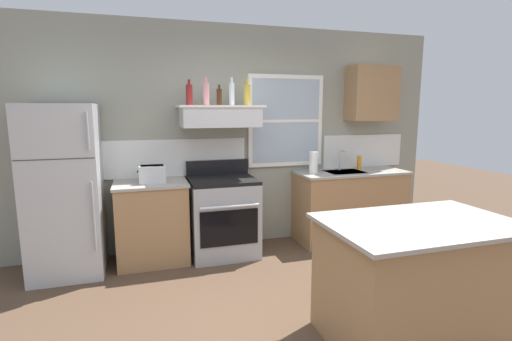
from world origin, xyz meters
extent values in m
plane|color=#4C3828|center=(0.00, 0.00, 0.00)|extent=(16.00, 16.00, 0.00)
cube|color=gray|center=(0.00, 2.23, 1.35)|extent=(5.40, 0.06, 2.70)
cube|color=silver|center=(-1.15, 2.19, 1.13)|extent=(2.50, 0.02, 0.44)
cube|color=silver|center=(1.80, 2.19, 1.13)|extent=(1.20, 0.02, 0.44)
cube|color=white|center=(0.65, 2.18, 1.55)|extent=(1.00, 0.04, 1.15)
cube|color=#9EADBC|center=(0.65, 2.17, 1.55)|extent=(0.90, 0.01, 1.05)
cube|color=white|center=(0.65, 2.16, 1.55)|extent=(0.90, 0.02, 0.04)
cube|color=#B7BABC|center=(-1.90, 1.84, 0.88)|extent=(0.70, 0.68, 1.76)
cube|color=#333333|center=(-1.90, 1.50, 1.25)|extent=(0.69, 0.00, 0.01)
cylinder|color=#A5A8AD|center=(-1.60, 1.47, 0.69)|extent=(0.02, 0.02, 0.69)
cylinder|color=#A5A8AD|center=(-1.60, 1.47, 1.50)|extent=(0.02, 0.02, 0.36)
cube|color=#9E754C|center=(-1.05, 1.90, 0.44)|extent=(0.76, 0.60, 0.88)
cube|color=#9E998E|center=(-1.05, 1.90, 0.90)|extent=(0.79, 0.63, 0.03)
cube|color=silver|center=(-1.03, 1.86, 1.01)|extent=(0.28, 0.20, 0.19)
cube|color=black|center=(-1.03, 1.86, 1.09)|extent=(0.24, 0.16, 0.01)
cube|color=black|center=(-1.17, 1.86, 1.04)|extent=(0.02, 0.03, 0.02)
cube|color=#9EA0A5|center=(-0.25, 1.86, 0.43)|extent=(0.76, 0.64, 0.87)
cube|color=black|center=(-0.25, 1.86, 0.89)|extent=(0.76, 0.64, 0.04)
cube|color=black|center=(-0.25, 2.15, 1.00)|extent=(0.76, 0.06, 0.18)
cube|color=black|center=(-0.25, 1.54, 0.42)|extent=(0.65, 0.01, 0.40)
cylinder|color=silver|center=(-0.25, 1.50, 0.67)|extent=(0.65, 0.03, 0.03)
cube|color=silver|center=(-0.25, 1.96, 1.61)|extent=(0.88, 0.48, 0.22)
cube|color=#262628|center=(-0.25, 1.74, 1.53)|extent=(0.75, 0.02, 0.04)
cube|color=white|center=(-0.25, 1.96, 1.73)|extent=(0.96, 0.52, 0.02)
cylinder|color=maroon|center=(-0.59, 1.99, 1.86)|extent=(0.07, 0.07, 0.23)
cylinder|color=maroon|center=(-0.59, 1.99, 2.00)|extent=(0.03, 0.03, 0.06)
cylinder|color=#C67F84|center=(-0.41, 1.92, 1.87)|extent=(0.07, 0.07, 0.24)
cylinder|color=#C67F84|center=(-0.41, 1.92, 2.02)|extent=(0.03, 0.03, 0.06)
cylinder|color=#381E0F|center=(-0.26, 1.93, 1.84)|extent=(0.06, 0.06, 0.18)
cylinder|color=#381E0F|center=(-0.26, 1.93, 1.95)|extent=(0.03, 0.03, 0.05)
cylinder|color=silver|center=(-0.09, 2.02, 1.87)|extent=(0.06, 0.06, 0.25)
cylinder|color=silver|center=(-0.09, 2.02, 2.03)|extent=(0.03, 0.03, 0.06)
cylinder|color=#B29333|center=(0.08, 1.96, 1.86)|extent=(0.08, 0.08, 0.24)
cylinder|color=#B29333|center=(0.08, 1.96, 2.01)|extent=(0.03, 0.03, 0.06)
cube|color=#9E754C|center=(1.45, 1.90, 0.44)|extent=(1.40, 0.60, 0.88)
cube|color=#9E998E|center=(1.45, 1.90, 0.90)|extent=(1.43, 0.63, 0.03)
cube|color=#B7BABC|center=(1.35, 1.88, 0.90)|extent=(0.48, 0.36, 0.01)
cylinder|color=silver|center=(1.35, 2.02, 1.05)|extent=(0.03, 0.03, 0.28)
cylinder|color=silver|center=(1.35, 1.94, 1.17)|extent=(0.02, 0.16, 0.02)
cylinder|color=white|center=(0.92, 1.90, 1.04)|extent=(0.11, 0.11, 0.27)
cylinder|color=orange|center=(1.63, 2.00, 1.00)|extent=(0.06, 0.06, 0.18)
cube|color=#9E754C|center=(0.77, -0.19, 0.44)|extent=(1.32, 0.82, 0.88)
cube|color=#9E998E|center=(0.77, -0.19, 0.90)|extent=(1.40, 0.90, 0.03)
cube|color=#9E754C|center=(1.80, 2.04, 1.90)|extent=(0.64, 0.32, 0.70)
camera|label=1|loc=(-1.15, -2.36, 1.72)|focal=26.64mm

